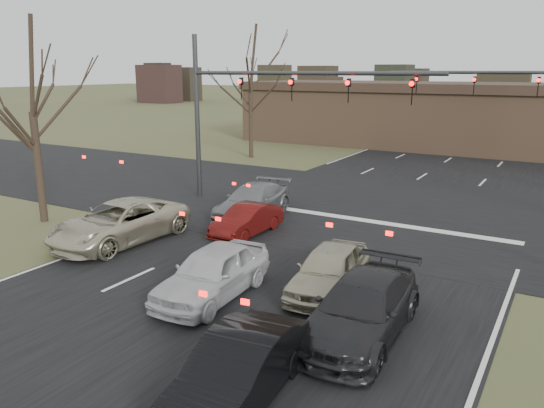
{
  "coord_description": "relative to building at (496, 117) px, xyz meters",
  "views": [
    {
      "loc": [
        8.09,
        -8.03,
        6.35
      ],
      "look_at": [
        -0.54,
        6.75,
        2.0
      ],
      "focal_mm": 35.0,
      "sensor_mm": 36.0,
      "label": 1
    }
  ],
  "objects": [
    {
      "name": "mast_arm_near",
      "position": [
        -7.23,
        -25.0,
        2.41
      ],
      "size": [
        12.12,
        0.24,
        8.0
      ],
      "color": "#383A3D",
      "rests_on": "ground"
    },
    {
      "name": "car_white_sedan",
      "position": [
        -2.5,
        -34.69,
        -1.92
      ],
      "size": [
        2.01,
        4.47,
        1.49
      ],
      "primitive_type": "imported",
      "rotation": [
        0.0,
        0.0,
        0.06
      ],
      "color": "silver",
      "rests_on": "ground"
    },
    {
      "name": "ground",
      "position": [
        -2.0,
        -38.0,
        -2.67
      ],
      "size": [
        360.0,
        360.0,
        0.0
      ],
      "primitive_type": "plane",
      "color": "#46512B",
      "rests_on": "ground"
    },
    {
      "name": "road_cross",
      "position": [
        -2.0,
        -23.0,
        -2.65
      ],
      "size": [
        200.0,
        14.0,
        0.02
      ],
      "primitive_type": "cube",
      "color": "black",
      "rests_on": "ground"
    },
    {
      "name": "car_grey_ahead",
      "position": [
        -6.05,
        -26.93,
        -1.95
      ],
      "size": [
        2.51,
        5.12,
        1.43
      ],
      "primitive_type": "imported",
      "rotation": [
        0.0,
        0.0,
        0.1
      ],
      "color": "gray",
      "rests_on": "ground"
    },
    {
      "name": "car_silver_suv",
      "position": [
        -8.5,
        -32.43,
        -1.89
      ],
      "size": [
        2.83,
        5.72,
        1.56
      ],
      "primitive_type": "imported",
      "rotation": [
        0.0,
        0.0,
        -0.04
      ],
      "color": "#BDB799",
      "rests_on": "ground"
    },
    {
      "name": "tree_left_near",
      "position": [
        -13.5,
        -32.0,
        3.9
      ],
      "size": [
        5.1,
        5.1,
        8.5
      ],
      "color": "black",
      "rests_on": "ground"
    },
    {
      "name": "car_black_hatch",
      "position": [
        0.9,
        -38.48,
        -1.98
      ],
      "size": [
        1.9,
        4.29,
        1.37
      ],
      "primitive_type": "imported",
      "rotation": [
        0.0,
        0.0,
        0.11
      ],
      "color": "black",
      "rests_on": "ground"
    },
    {
      "name": "road_main",
      "position": [
        -2.0,
        22.0,
        -2.66
      ],
      "size": [
        14.0,
        300.0,
        0.02
      ],
      "primitive_type": "cube",
      "color": "black",
      "rests_on": "ground"
    },
    {
      "name": "car_silver_ahead",
      "position": [
        0.24,
        -32.7,
        -1.97
      ],
      "size": [
        2.07,
        4.26,
        1.4
      ],
      "primitive_type": "imported",
      "rotation": [
        0.0,
        0.0,
        0.1
      ],
      "color": "#AFAA8D",
      "rests_on": "ground"
    },
    {
      "name": "car_red_ahead",
      "position": [
        -4.89,
        -29.19,
        -2.07
      ],
      "size": [
        1.34,
        3.64,
        1.19
      ],
      "primitive_type": "imported",
      "rotation": [
        0.0,
        0.0,
        -0.02
      ],
      "color": "#500D0B",
      "rests_on": "ground"
    },
    {
      "name": "building",
      "position": [
        0.0,
        0.0,
        0.0
      ],
      "size": [
        42.4,
        10.4,
        5.3
      ],
      "color": "#836146",
      "rests_on": "ground"
    },
    {
      "name": "car_charcoal_sedan",
      "position": [
        2.0,
        -34.7,
        -1.95
      ],
      "size": [
        2.19,
        5.01,
        1.44
      ],
      "primitive_type": "imported",
      "rotation": [
        0.0,
        0.0,
        0.04
      ],
      "color": "black",
      "rests_on": "ground"
    },
    {
      "name": "mast_arm_far",
      "position": [
        4.18,
        -15.0,
        2.35
      ],
      "size": [
        11.12,
        0.24,
        8.0
      ],
      "color": "#383A3D",
      "rests_on": "ground"
    },
    {
      "name": "tree_left_far",
      "position": [
        -15.0,
        -13.0,
        4.68
      ],
      "size": [
        5.7,
        5.7,
        9.5
      ],
      "color": "black",
      "rests_on": "ground"
    }
  ]
}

